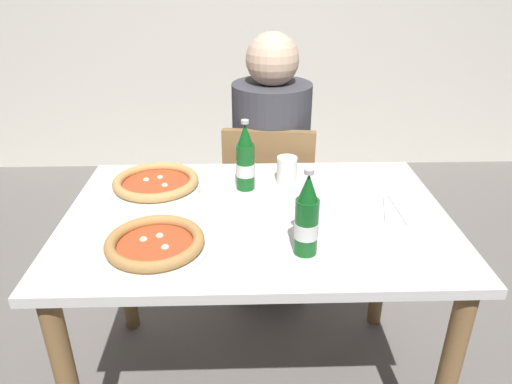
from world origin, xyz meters
TOP-DOWN VIEW (x-y plane):
  - ground_plane at (0.00, 0.00)m, footprint 8.00×8.00m
  - dining_table_main at (0.00, 0.00)m, footprint 1.20×0.80m
  - chair_behind_table at (0.08, 0.61)m, footprint 0.44×0.44m
  - diner_seated at (0.08, 0.66)m, footprint 0.34×0.34m
  - pizza_margherita_near at (-0.34, 0.19)m, footprint 0.32×0.32m
  - pizza_marinara_far at (-0.28, -0.20)m, footprint 0.29×0.29m
  - beer_bottle_left at (-0.03, 0.18)m, footprint 0.07×0.07m
  - beer_bottle_center at (0.13, -0.22)m, footprint 0.07×0.07m
  - napkin_with_cutlery at (0.43, 0.01)m, footprint 0.20×0.20m
  - paper_cup at (0.11, 0.23)m, footprint 0.07×0.07m

SIDE VIEW (x-z plane):
  - ground_plane at x=0.00m, z-range 0.00..0.00m
  - chair_behind_table at x=0.08m, z-range 0.06..0.91m
  - diner_seated at x=0.08m, z-range -0.02..1.19m
  - dining_table_main at x=0.00m, z-range 0.26..1.01m
  - napkin_with_cutlery at x=0.43m, z-range 0.75..0.76m
  - pizza_margherita_near at x=-0.34m, z-range 0.75..0.79m
  - pizza_marinara_far at x=-0.28m, z-range 0.75..0.79m
  - paper_cup at x=0.11m, z-range 0.75..0.84m
  - beer_bottle_left at x=-0.03m, z-range 0.73..0.98m
  - beer_bottle_center at x=0.13m, z-range 0.73..0.98m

